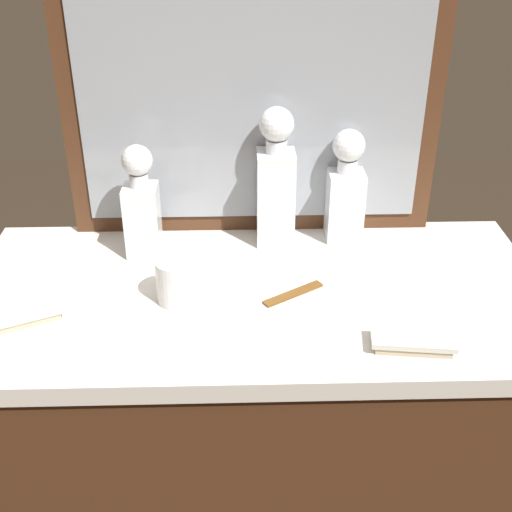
{
  "coord_description": "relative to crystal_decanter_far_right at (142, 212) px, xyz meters",
  "views": [
    {
      "loc": [
        -0.03,
        -1.14,
        1.64
      ],
      "look_at": [
        0.0,
        0.0,
        0.98
      ],
      "focal_mm": 46.59,
      "sensor_mm": 36.0,
      "label": 1
    }
  ],
  "objects": [
    {
      "name": "dresser_mirror",
      "position": [
        0.24,
        0.11,
        0.25
      ],
      "size": [
        0.83,
        0.03,
        0.7
      ],
      "color": "#472816",
      "rests_on": "dresser"
    },
    {
      "name": "silver_brush_right",
      "position": [
        0.52,
        -0.36,
        -0.09
      ],
      "size": [
        0.16,
        0.08,
        0.02
      ],
      "color": "#B7A88C",
      "rests_on": "dresser"
    },
    {
      "name": "crystal_tumbler_rear",
      "position": [
        0.09,
        -0.19,
        -0.06
      ],
      "size": [
        0.09,
        0.09,
        0.09
      ],
      "color": "white",
      "rests_on": "dresser"
    },
    {
      "name": "crystal_decanter_far_right",
      "position": [
        0.0,
        0.0,
        0.0
      ],
      "size": [
        0.07,
        0.07,
        0.25
      ],
      "color": "white",
      "rests_on": "dresser"
    },
    {
      "name": "tortoiseshell_comb",
      "position": [
        0.32,
        -0.18,
        -0.1
      ],
      "size": [
        0.13,
        0.09,
        0.01
      ],
      "color": "brown",
      "rests_on": "dresser"
    },
    {
      "name": "silver_brush_front",
      "position": [
        -0.2,
        -0.26,
        -0.09
      ],
      "size": [
        0.15,
        0.11,
        0.02
      ],
      "color": "#B7A88C",
      "rests_on": "dresser"
    },
    {
      "name": "crystal_decanter_rear",
      "position": [
        0.45,
        0.06,
        0.0
      ],
      "size": [
        0.08,
        0.08,
        0.26
      ],
      "color": "white",
      "rests_on": "dresser"
    },
    {
      "name": "crystal_decanter_right",
      "position": [
        0.29,
        0.05,
        0.03
      ],
      "size": [
        0.08,
        0.08,
        0.32
      ],
      "color": "white",
      "rests_on": "dresser"
    },
    {
      "name": "dresser",
      "position": [
        0.24,
        -0.16,
        -0.55
      ],
      "size": [
        1.19,
        0.58,
        0.9
      ],
      "color": "#472816",
      "rests_on": "ground_plane"
    }
  ]
}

